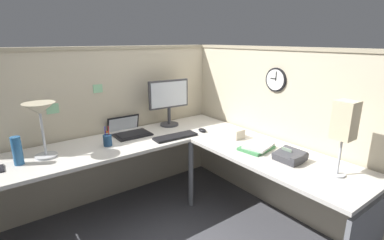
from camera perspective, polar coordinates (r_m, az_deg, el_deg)
The scene contains 18 objects.
ground_plane at distance 2.87m, azimuth -0.92°, elevation -19.06°, with size 6.80×6.80×0.00m, color #47474C.
cubicle_wall_back at distance 3.08m, azimuth -16.16°, elevation -0.80°, with size 2.57×0.12×1.58m.
cubicle_wall_right at distance 2.91m, azimuth 16.24°, elevation -1.77°, with size 0.12×2.37×1.58m.
desk at distance 2.45m, azimuth -3.12°, elevation -8.55°, with size 2.35×2.15×0.73m.
monitor at distance 3.07m, azimuth -4.67°, elevation 4.17°, with size 0.46×0.20×0.50m.
laptop at distance 2.94m, azimuth -12.65°, elevation -2.09°, with size 0.35×0.39×0.22m.
keyboard at distance 2.75m, azimuth -3.35°, elevation -3.32°, with size 0.43×0.14×0.02m, color black.
computer_mouse at distance 2.91m, azimuth 2.09°, elevation -2.05°, with size 0.06×0.10×0.03m, color black.
desk_lamp_dome at distance 2.49m, azimuth -28.21°, elevation 1.21°, with size 0.24×0.24×0.44m.
pen_cup at distance 2.63m, azimuth -16.59°, elevation -3.88°, with size 0.08×0.08×0.18m.
thermos_flask at distance 2.51m, azimuth -31.66°, elevation -5.29°, with size 0.07×0.07×0.22m, color #26598C.
office_phone at distance 2.35m, azimuth 19.13°, elevation -6.95°, with size 0.19×0.21×0.11m.
book_stack at distance 2.52m, azimuth 12.94°, elevation -5.30°, with size 0.32×0.26×0.04m.
desk_lamp_paper at distance 2.14m, azimuth 28.33°, elevation -0.43°, with size 0.13×0.13×0.53m.
tissue_box at distance 2.75m, azimuth 8.90°, elevation -2.71°, with size 0.12×0.12×0.09m, color beige.
wall_clock at distance 2.75m, azimuth 16.53°, elevation 7.75°, with size 0.04×0.22×0.22m.
pinned_note_leftmost at distance 2.91m, azimuth -18.38°, elevation 6.00°, with size 0.09×0.00×0.08m, color #8CCC99.
pinned_note_middle at distance 2.83m, azimuth -26.19°, elevation 2.04°, with size 0.10×0.00×0.09m, color #8CCC99.
Camera 1 is at (-1.37, -1.91, 1.64)m, focal length 26.58 mm.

